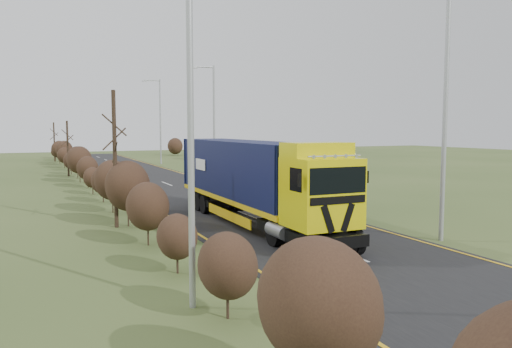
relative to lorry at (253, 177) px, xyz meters
The scene contains 14 objects.
ground 3.01m from the lorry, 66.84° to the right, with size 160.00×160.00×0.00m, color #384D21.
road 8.46m from the lorry, 84.38° to the left, with size 8.00×120.00×0.02m, color black.
layby 19.67m from the lorry, 68.07° to the left, with size 6.00×18.00×0.02m, color #2C2927.
lane_markings 8.16m from the lorry, 84.16° to the left, with size 7.52×116.00×0.01m.
hedgerow 7.98m from the lorry, 130.78° to the left, with size 2.24×102.04×6.05m.
lorry is the anchor object (origin of this frame).
car_red_hatchback 16.71m from the lorry, 70.33° to the left, with size 1.67×4.15×1.41m, color #AB2508.
car_blue_sedan 21.85m from the lorry, 68.85° to the left, with size 1.59×4.57×1.51m, color #0A113C.
streetlight_near 8.63m from the lorry, 48.37° to the right, with size 2.16×0.20×10.22m.
streetlight_mid 20.66m from the lorry, 75.04° to the left, with size 2.04×0.19×9.63m.
streetlight_far 40.36m from the lorry, 81.87° to the left, with size 2.17×0.21×10.26m.
left_pole 10.97m from the lorry, 122.77° to the right, with size 0.16×0.16×10.87m, color #9EA1A3.
speed_sign 15.69m from the lorry, 67.66° to the left, with size 0.62×0.10×2.24m.
warning_board 21.63m from the lorry, 74.17° to the left, with size 0.64×0.11×1.68m.
Camera 1 is at (-10.10, -18.42, 4.40)m, focal length 35.00 mm.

